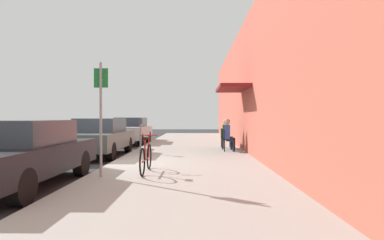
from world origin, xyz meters
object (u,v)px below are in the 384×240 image
Objects in this scene: parked_car_2 at (131,130)px; cafe_chair_1 at (226,137)px; cafe_chair_0 at (227,139)px; seated_patron_1 at (227,133)px; bicycle_0 at (146,158)px; parking_meter at (141,133)px; cafe_chair_2 at (224,136)px; parked_car_0 at (21,153)px; parked_car_1 at (100,137)px; street_sign at (101,110)px; seated_patron_0 at (229,134)px.

cafe_chair_1 is (4.91, -4.25, -0.13)m from parked_car_2.
seated_patron_1 is (0.06, 0.78, 0.19)m from cafe_chair_0.
seated_patron_1 is at bearing 66.35° from bicycle_0.
seated_patron_1 is (3.42, 1.44, -0.07)m from parking_meter.
cafe_chair_0 is 1.51m from cafe_chair_2.
parked_car_0 and seated_patron_1 have the same top height.
bicycle_0 is 6.95m from cafe_chair_2.
parked_car_2 reaches higher than cafe_chair_0.
parking_meter reaches higher than cafe_chair_1.
parked_car_1 is at bearing 179.37° from parking_meter.
street_sign is at bearing -72.94° from parked_car_1.
cafe_chair_2 is at bearing 23.67° from parked_car_1.
parked_car_0 is 7.89m from seated_patron_0.
cafe_chair_1 is at bearing -89.90° from cafe_chair_2.
parked_car_0 is at bearing -90.00° from parked_car_2.
parked_car_1 reaches higher than cafe_chair_1.
cafe_chair_2 is (4.91, -3.53, -0.13)m from parked_car_2.
seated_patron_1 is (4.97, -4.26, 0.06)m from parked_car_2.
bicycle_0 is at bearing -113.12° from cafe_chair_1.
parking_meter is 1.52× the size of cafe_chair_2.
parking_meter is 0.51× the size of street_sign.
parked_car_0 is at bearing -125.32° from cafe_chair_1.
parked_car_2 is at bearing 90.00° from parked_car_0.
parked_car_1 is at bearing 107.06° from street_sign.
seated_patron_0 is at bearing 7.30° from parked_car_1.
seated_patron_1 is at bearing 89.98° from seated_patron_0.
parked_car_1 is 3.41× the size of seated_patron_0.
cafe_chair_1 is (0.00, 0.79, 0.00)m from cafe_chair_0.
cafe_chair_1 is at bearing 66.88° from bicycle_0.
cafe_chair_0 is 0.67× the size of seated_patron_1.
cafe_chair_0 is (3.36, 0.66, -0.26)m from parking_meter.
seated_patron_1 is (4.97, 1.42, 0.08)m from parked_car_1.
seated_patron_0 is 0.78m from seated_patron_1.
parking_meter is 0.77× the size of bicycle_0.
parked_car_2 is at bearing 105.22° from parking_meter.
cafe_chair_1 is (3.41, 6.32, -1.02)m from street_sign.
parked_car_2 is at bearing 90.00° from parked_car_1.
seated_patron_0 is (3.47, 5.52, -0.82)m from street_sign.
bicycle_0 is 6.30m from seated_patron_1.
seated_patron_1 is (3.47, 6.31, -0.82)m from street_sign.
parked_car_1 reaches higher than bicycle_0.
parked_car_0 and seated_patron_0 have the same top height.
bicycle_0 is (0.89, -4.33, -0.41)m from parking_meter.
cafe_chair_0 is at bearing 63.70° from bicycle_0.
street_sign is at bearing 22.04° from parked_car_0.
cafe_chair_1 is (4.91, 6.93, -0.10)m from parked_car_0.
parking_meter is at bearing -169.17° from seated_patron_0.
bicycle_0 is 1.33× the size of seated_patron_1.
parking_meter is at bearing -0.63° from parked_car_1.
street_sign is (1.50, -4.89, 0.90)m from parked_car_1.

